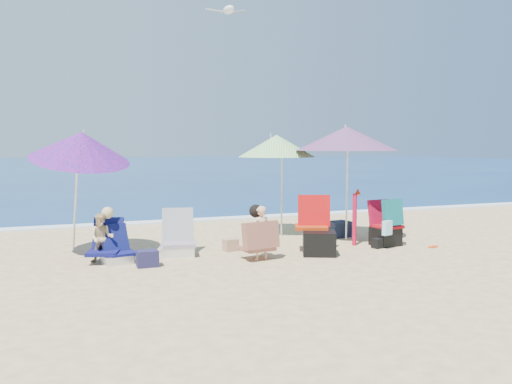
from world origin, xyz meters
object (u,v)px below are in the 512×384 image
object	(u,v)px
chair_navy	(117,253)
person_left	(103,237)
chair_rainbow	(178,243)
seagull	(228,10)
camp_chair_left	(317,237)
person_center	(260,234)
furled_umbrella	(355,214)
umbrella_blue	(81,146)
camp_chair_right	(386,229)
umbrella_striped	(277,146)
umbrella_turquoise	(346,139)

from	to	relation	value
chair_navy	person_left	world-z (taller)	person_left
chair_rainbow	seagull	world-z (taller)	seagull
chair_navy	camp_chair_left	distance (m)	3.54
person_center	furled_umbrella	bearing A→B (deg)	14.52
chair_rainbow	person_center	world-z (taller)	person_center
furled_umbrella	chair_rainbow	bearing A→B (deg)	174.15
person_center	camp_chair_left	bearing A→B (deg)	5.91
umbrella_blue	furled_umbrella	world-z (taller)	umbrella_blue
chair_rainbow	furled_umbrella	bearing A→B (deg)	-5.85
umbrella_blue	camp_chair_right	xyz separation A→B (m)	(5.63, -1.13, -1.62)
chair_rainbow	chair_navy	bearing A→B (deg)	-165.88
umbrella_striped	furled_umbrella	size ratio (longest dim) A/B	1.98
chair_navy	camp_chair_right	size ratio (longest dim) A/B	0.69
umbrella_turquoise	umbrella_blue	world-z (taller)	umbrella_blue
furled_umbrella	camp_chair_right	world-z (taller)	furled_umbrella
umbrella_blue	chair_navy	world-z (taller)	umbrella_blue
umbrella_striped	chair_navy	distance (m)	4.31
person_center	chair_rainbow	bearing A→B (deg)	142.78
umbrella_turquoise	furled_umbrella	size ratio (longest dim) A/B	2.12
chair_navy	chair_rainbow	world-z (taller)	chair_rainbow
person_center	person_left	size ratio (longest dim) A/B	1.02
camp_chair_left	seagull	xyz separation A→B (m)	(-1.11, 1.82, 4.37)
chair_navy	person_left	distance (m)	0.36
umbrella_turquoise	camp_chair_left	world-z (taller)	umbrella_turquoise
seagull	umbrella_turquoise	bearing A→B (deg)	-18.24
chair_rainbow	camp_chair_right	distance (m)	4.08
furled_umbrella	person_left	world-z (taller)	furled_umbrella
umbrella_blue	camp_chair_left	size ratio (longest dim) A/B	2.21
furled_umbrella	chair_navy	world-z (taller)	furled_umbrella
chair_rainbow	person_left	xyz separation A→B (m)	(-1.31, -0.15, 0.21)
camp_chair_right	umbrella_turquoise	bearing A→B (deg)	116.51
umbrella_turquoise	umbrella_blue	bearing A→B (deg)	177.00
furled_umbrella	umbrella_turquoise	bearing A→B (deg)	77.86
umbrella_striped	umbrella_blue	world-z (taller)	umbrella_blue
chair_rainbow	camp_chair_left	xyz separation A→B (m)	(2.41, -0.81, 0.10)
furled_umbrella	person_center	xyz separation A→B (m)	(-2.24, -0.58, -0.16)
chair_navy	person_center	size ratio (longest dim) A/B	0.68
umbrella_striped	camp_chair_right	distance (m)	2.95
umbrella_striped	person_left	size ratio (longest dim) A/B	2.41
chair_navy	person_left	bearing A→B (deg)	151.02
chair_navy	camp_chair_right	world-z (taller)	camp_chair_right
person_center	seagull	size ratio (longest dim) A/B	1.14
umbrella_blue	umbrella_striped	bearing A→B (deg)	11.07
chair_navy	seagull	xyz separation A→B (m)	(2.39, 1.28, 4.51)
camp_chair_left	person_left	distance (m)	3.78
camp_chair_left	person_left	world-z (taller)	camp_chair_left
chair_navy	seagull	distance (m)	5.26
camp_chair_left	chair_rainbow	bearing A→B (deg)	161.29
umbrella_striped	person_left	distance (m)	4.36
umbrella_striped	umbrella_blue	bearing A→B (deg)	-168.93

